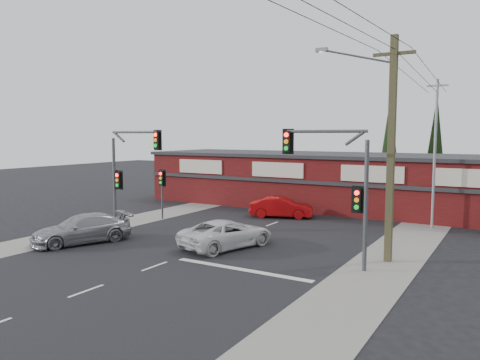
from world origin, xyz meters
The scene contains 18 objects.
ground centered at (0.00, 0.00, 0.00)m, with size 120.00×120.00×0.00m, color black.
road_strip centered at (0.00, 5.00, 0.01)m, with size 14.00×70.00×0.01m, color black.
verge_left centered at (-8.50, 5.00, 0.01)m, with size 3.00×70.00×0.02m, color gray.
verge_right centered at (8.50, 5.00, 0.01)m, with size 3.00×70.00×0.02m, color gray.
stop_line centered at (3.50, -1.50, 0.01)m, with size 6.50×0.35×0.01m, color silver.
white_suv centered at (0.82, 1.53, 0.71)m, with size 2.35×5.09×1.41m, color silver.
silver_suv centered at (-6.27, -1.58, 0.75)m, with size 2.09×5.14×1.49m, color #9A9C9F.
red_sedan centered at (-0.56, 10.71, 0.71)m, with size 1.50×4.31×1.42m, color #B40B0D.
lane_dashes centered at (0.00, 2.60, 0.01)m, with size 0.12×42.80×0.01m.
shop_building centered at (-0.99, 16.99, 2.13)m, with size 27.30×8.40×4.22m.
conifer_near centered at (3.50, 24.00, 5.48)m, with size 1.80×1.80×9.25m.
conifer_far centered at (7.00, 26.00, 5.48)m, with size 1.80×1.80×9.25m.
traffic_mast_left centered at (-6.43, 2.00, 3.93)m, with size 3.77×0.27×5.97m.
traffic_mast_right centered at (6.86, 1.00, 3.95)m, with size 3.96×0.27×5.97m.
pedestal_signal centered at (-7.20, 6.01, 2.41)m, with size 0.55×0.27×3.38m.
utility_pole centered at (8.36, 2.99, 5.40)m, with size 4.38×0.59×10.00m.
steel_pole centered at (9.00, 12.00, 4.70)m, with size 1.20×0.16×9.00m.
power_lines centered at (8.47, -2.47, 9.04)m, with size 2.01×29.00×1.22m.
Camera 1 is at (13.36, -18.14, 5.72)m, focal length 35.00 mm.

